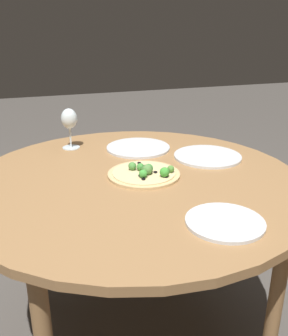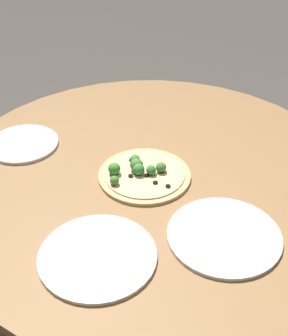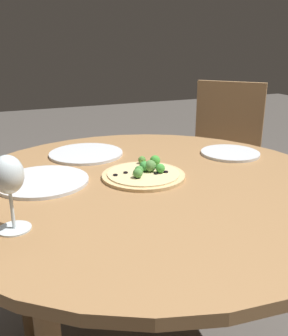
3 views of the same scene
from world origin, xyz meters
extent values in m
cylinder|color=olive|center=(0.00, 0.00, 0.75)|extent=(1.20, 1.20, 0.03)
cylinder|color=olive|center=(-0.37, -0.37, 0.37)|extent=(0.05, 0.05, 0.74)
cylinder|color=olive|center=(0.37, -0.37, 0.37)|extent=(0.05, 0.05, 0.74)
cylinder|color=olive|center=(-0.37, 0.37, 0.37)|extent=(0.05, 0.05, 0.74)
cylinder|color=tan|center=(-0.03, 0.00, 0.77)|extent=(0.26, 0.26, 0.01)
cylinder|color=beige|center=(-0.03, 0.00, 0.78)|extent=(0.23, 0.23, 0.00)
sphere|color=#408638|center=(-0.03, -0.02, 0.79)|extent=(0.03, 0.03, 0.03)
sphere|color=green|center=(-0.01, 0.05, 0.79)|extent=(0.03, 0.03, 0.03)
sphere|color=green|center=(-0.05, 0.01, 0.79)|extent=(0.03, 0.03, 0.03)
sphere|color=green|center=(-0.09, 0.06, 0.79)|extent=(0.03, 0.03, 0.03)
sphere|color=#4B883E|center=(0.00, -0.03, 0.79)|extent=(0.03, 0.03, 0.03)
sphere|color=#4F8536|center=(-0.12, 0.03, 0.79)|extent=(0.03, 0.03, 0.03)
sphere|color=#528340|center=(-0.04, 0.03, 0.80)|extent=(0.04, 0.04, 0.04)
cylinder|color=black|center=(-0.09, 0.07, 0.78)|extent=(0.01, 0.01, 0.00)
cylinder|color=black|center=(-0.05, -0.05, 0.78)|extent=(0.01, 0.01, 0.00)
cylinder|color=black|center=(-0.09, 0.06, 0.78)|extent=(0.01, 0.01, 0.00)
cylinder|color=black|center=(-0.01, 0.07, 0.78)|extent=(0.01, 0.01, 0.00)
cylinder|color=black|center=(0.00, -0.04, 0.78)|extent=(0.01, 0.01, 0.00)
cylinder|color=black|center=(-0.04, -0.01, 0.78)|extent=(0.01, 0.01, 0.00)
cylinder|color=black|center=(-0.01, 0.03, 0.78)|extent=(0.01, 0.01, 0.00)
cylinder|color=black|center=(-0.07, 0.02, 0.78)|extent=(0.01, 0.01, 0.00)
cylinder|color=black|center=(-0.04, -0.09, 0.78)|extent=(0.01, 0.01, 0.00)
cylinder|color=black|center=(-0.05, 0.01, 0.78)|extent=(0.01, 0.01, 0.00)
cylinder|color=silver|center=(0.17, -0.40, 0.77)|extent=(0.08, 0.08, 0.00)
cylinder|color=silver|center=(0.17, -0.40, 0.81)|extent=(0.01, 0.01, 0.08)
ellipsoid|color=silver|center=(0.17, -0.40, 0.90)|extent=(0.07, 0.07, 0.09)
cylinder|color=silver|center=(-0.34, -0.10, 0.77)|extent=(0.27, 0.27, 0.01)
cylinder|color=silver|center=(-0.11, -0.30, 0.77)|extent=(0.28, 0.28, 0.01)
cylinder|color=silver|center=(-0.14, 0.40, 0.77)|extent=(0.22, 0.22, 0.01)
camera|label=1|loc=(0.36, 1.18, 1.28)|focal=40.00mm
camera|label=2|loc=(-0.87, -0.64, 1.56)|focal=50.00mm
camera|label=3|loc=(0.98, -0.43, 1.17)|focal=40.00mm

